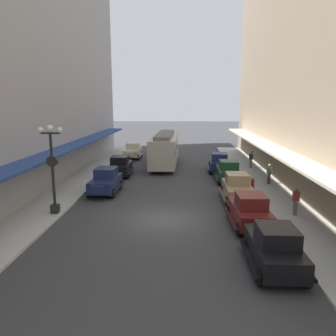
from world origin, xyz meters
TOP-DOWN VIEW (x-y plane):
  - ground_plane at (0.00, 0.00)m, footprint 200.00×200.00m
  - sidewalk_left at (-7.50, 0.00)m, footprint 3.00×60.00m
  - sidewalk_right at (7.50, 0.00)m, footprint 3.00×60.00m
  - parked_car_0 at (4.55, 13.49)m, footprint 2.29×4.31m
  - parked_car_1 at (4.67, -0.90)m, footprint 2.26×4.30m
  - parked_car_2 at (4.75, -5.50)m, footprint 2.16×4.27m
  - parked_car_3 at (-4.87, 20.91)m, footprint 2.21×4.29m
  - parked_car_4 at (-4.56, 5.45)m, footprint 2.22×4.29m
  - parked_car_5 at (4.87, 9.33)m, footprint 2.14×4.26m
  - parked_car_6 at (-4.57, 11.26)m, footprint 2.24×4.29m
  - parked_car_7 at (4.78, 3.88)m, footprint 2.15×4.27m
  - streetcar at (-0.78, 16.10)m, footprint 2.70×9.65m
  - lamp_post_with_clock at (-6.40, 0.41)m, footprint 1.42×0.44m
  - fire_hydrant at (6.35, 6.54)m, footprint 0.24×0.24m
  - pedestrian_1 at (7.95, 8.11)m, footprint 0.36×0.24m
  - pedestrian_2 at (7.59, 0.64)m, footprint 0.36×0.24m
  - pedestrian_3 at (7.83, 14.74)m, footprint 0.36×0.28m

SIDE VIEW (x-z plane):
  - ground_plane at x=0.00m, z-range 0.00..0.00m
  - sidewalk_left at x=-7.50m, z-range 0.00..0.15m
  - sidewalk_right at x=7.50m, z-range 0.00..0.15m
  - fire_hydrant at x=6.35m, z-range 0.15..0.97m
  - parked_car_0 at x=4.55m, z-range 0.02..1.86m
  - parked_car_1 at x=4.67m, z-range 0.02..1.86m
  - parked_car_2 at x=4.75m, z-range 0.02..1.86m
  - parked_car_3 at x=-4.87m, z-range 0.02..1.86m
  - parked_car_4 at x=-4.56m, z-range 0.02..1.86m
  - parked_car_5 at x=4.87m, z-range 0.02..1.86m
  - parked_car_6 at x=-4.57m, z-range 0.02..1.86m
  - parked_car_7 at x=4.78m, z-range 0.02..1.86m
  - pedestrian_1 at x=7.95m, z-range 0.17..1.81m
  - pedestrian_2 at x=7.59m, z-range 0.17..1.81m
  - pedestrian_3 at x=7.83m, z-range 0.18..1.85m
  - streetcar at x=-0.78m, z-range 0.17..3.63m
  - lamp_post_with_clock at x=-6.40m, z-range 0.41..5.57m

